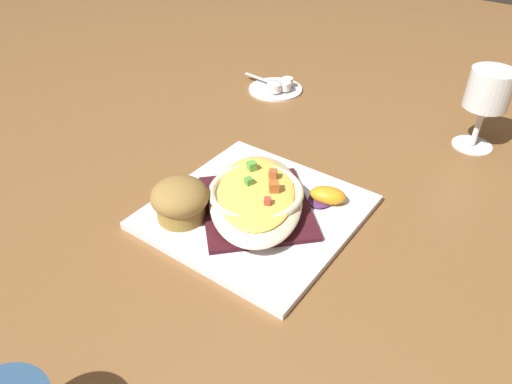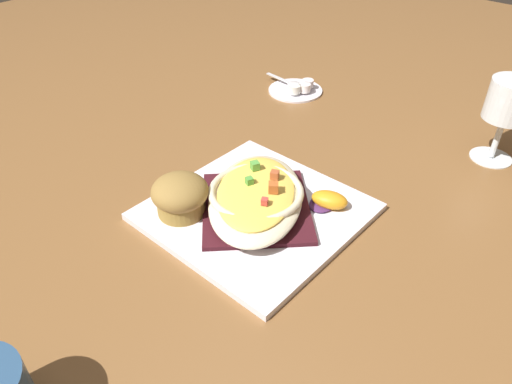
% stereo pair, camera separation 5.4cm
% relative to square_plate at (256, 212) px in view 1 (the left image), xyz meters
% --- Properties ---
extents(ground_plane, '(2.60, 2.60, 0.00)m').
position_rel_square_plate_xyz_m(ground_plane, '(0.00, 0.00, -0.01)').
color(ground_plane, brown).
extents(square_plate, '(0.27, 0.27, 0.01)m').
position_rel_square_plate_xyz_m(square_plate, '(0.00, 0.00, 0.00)').
color(square_plate, white).
rests_on(square_plate, ground_plane).
extents(folded_napkin, '(0.22, 0.22, 0.01)m').
position_rel_square_plate_xyz_m(folded_napkin, '(0.00, 0.00, 0.01)').
color(folded_napkin, '#3D131B').
rests_on(folded_napkin, square_plate).
extents(gratin_dish, '(0.25, 0.22, 0.04)m').
position_rel_square_plate_xyz_m(gratin_dish, '(-0.00, 0.00, 0.03)').
color(gratin_dish, beige).
rests_on(gratin_dish, folded_napkin).
extents(muffin, '(0.08, 0.08, 0.06)m').
position_rel_square_plate_xyz_m(muffin, '(0.07, -0.07, 0.03)').
color(muffin, olive).
rests_on(muffin, square_plate).
extents(orange_garnish, '(0.05, 0.06, 0.02)m').
position_rel_square_plate_xyz_m(orange_garnish, '(-0.07, 0.07, 0.01)').
color(orange_garnish, '#4C2655').
rests_on(orange_garnish, square_plate).
extents(stemmed_glass, '(0.07, 0.07, 0.14)m').
position_rel_square_plate_xyz_m(stemmed_glass, '(-0.37, 0.20, 0.09)').
color(stemmed_glass, white).
rests_on(stemmed_glass, ground_plane).
extents(creamer_saucer, '(0.11, 0.11, 0.01)m').
position_rel_square_plate_xyz_m(creamer_saucer, '(-0.36, -0.20, -0.00)').
color(creamer_saucer, white).
rests_on(creamer_saucer, ground_plane).
extents(spoon, '(0.03, 0.10, 0.01)m').
position_rel_square_plate_xyz_m(spoon, '(-0.36, -0.21, 0.01)').
color(spoon, silver).
rests_on(spoon, creamer_saucer).
extents(creamer_cup_0, '(0.02, 0.02, 0.02)m').
position_rel_square_plate_xyz_m(creamer_cup_0, '(-0.34, -0.19, 0.01)').
color(creamer_cup_0, white).
rests_on(creamer_cup_0, creamer_saucer).
extents(creamer_cup_1, '(0.02, 0.02, 0.02)m').
position_rel_square_plate_xyz_m(creamer_cup_1, '(-0.36, -0.18, 0.01)').
color(creamer_cup_1, white).
rests_on(creamer_cup_1, creamer_saucer).
extents(creamer_cup_2, '(0.02, 0.02, 0.02)m').
position_rel_square_plate_xyz_m(creamer_cup_2, '(-0.38, -0.18, 0.01)').
color(creamer_cup_2, white).
rests_on(creamer_cup_2, creamer_saucer).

